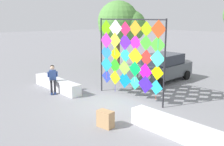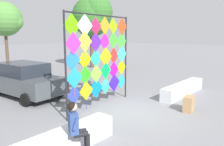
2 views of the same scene
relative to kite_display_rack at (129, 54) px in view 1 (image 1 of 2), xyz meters
name	(u,v)px [view 1 (image 1 of 2)]	position (x,y,z in m)	size (l,w,h in m)	color
ground	(111,106)	(0.24, -1.36, -2.20)	(120.00, 120.00, 0.00)	gray
plaza_ledge_left	(57,84)	(-3.69, -1.84, -1.90)	(3.87, 0.57, 0.61)	silver
plaza_ledge_right	(180,130)	(4.17, -1.84, -1.90)	(3.87, 0.57, 0.61)	silver
kite_display_rack	(129,54)	(0.00, 0.00, 0.00)	(3.94, 0.38, 3.83)	#232328
seated_vendor	(53,77)	(-3.29, -2.28, -1.35)	(0.70, 0.63, 1.45)	black
parked_car	(162,67)	(-1.17, 4.04, -1.36)	(2.29, 4.41, 1.67)	#4C5156
cardboard_box_large	(105,119)	(1.86, -3.05, -1.89)	(0.59, 0.34, 0.62)	tan
tree_broadleaf	(119,24)	(-6.86, 5.75, 1.14)	(3.64, 3.50, 5.17)	brown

